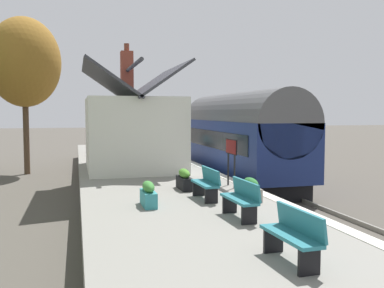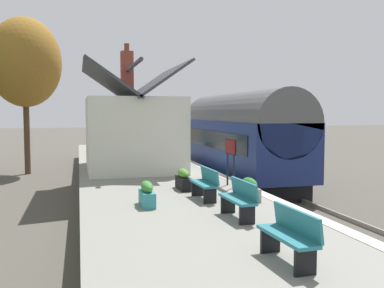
{
  "view_description": "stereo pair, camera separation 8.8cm",
  "coord_description": "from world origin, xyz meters",
  "px_view_note": "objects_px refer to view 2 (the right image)",
  "views": [
    {
      "loc": [
        -17.26,
        6.57,
        3.4
      ],
      "look_at": [
        1.63,
        1.5,
        1.95
      ],
      "focal_mm": 40.35,
      "sensor_mm": 36.0,
      "label": 1
    },
    {
      "loc": [
        -17.28,
        6.48,
        3.4
      ],
      "look_at": [
        1.63,
        1.5,
        1.95
      ],
      "focal_mm": 40.35,
      "sensor_mm": 36.0,
      "label": 2
    }
  ],
  "objects_px": {
    "planter_corner_building": "(121,145)",
    "station_sign_board": "(231,151)",
    "bench_by_lamp": "(135,143)",
    "train": "(239,137)",
    "station_building": "(132,130)",
    "tree_mid_background": "(25,63)",
    "bench_platform_end": "(206,183)",
    "planter_under_sign": "(120,151)",
    "planter_bench_left": "(147,194)",
    "planter_edge_near": "(183,180)",
    "bench_near_building": "(240,198)",
    "planter_by_door": "(114,149)",
    "bench_mid_platform": "(290,234)",
    "planter_bench_right": "(250,189)",
    "lamp_post_platform": "(155,113)"
  },
  "relations": [
    {
      "from": "station_building",
      "to": "planter_under_sign",
      "type": "bearing_deg",
      "value": 0.36
    },
    {
      "from": "planter_by_door",
      "to": "station_sign_board",
      "type": "relative_size",
      "value": 0.58
    },
    {
      "from": "bench_platform_end",
      "to": "planter_under_sign",
      "type": "distance_m",
      "value": 12.59
    },
    {
      "from": "station_sign_board",
      "to": "planter_corner_building",
      "type": "bearing_deg",
      "value": 9.53
    },
    {
      "from": "station_sign_board",
      "to": "station_building",
      "type": "bearing_deg",
      "value": 25.38
    },
    {
      "from": "planter_edge_near",
      "to": "station_sign_board",
      "type": "height_order",
      "value": "station_sign_board"
    },
    {
      "from": "station_building",
      "to": "station_sign_board",
      "type": "xyz_separation_m",
      "value": [
        -5.4,
        -2.56,
        -0.47
      ]
    },
    {
      "from": "planter_bench_left",
      "to": "station_sign_board",
      "type": "relative_size",
      "value": 0.61
    },
    {
      "from": "bench_mid_platform",
      "to": "planter_bench_right",
      "type": "relative_size",
      "value": 1.56
    },
    {
      "from": "planter_bench_left",
      "to": "planter_edge_near",
      "type": "xyz_separation_m",
      "value": [
        2.12,
        -1.49,
        0.0
      ]
    },
    {
      "from": "station_building",
      "to": "bench_platform_end",
      "type": "height_order",
      "value": "station_building"
    },
    {
      "from": "station_building",
      "to": "planter_bench_right",
      "type": "height_order",
      "value": "station_building"
    },
    {
      "from": "planter_under_sign",
      "to": "station_sign_board",
      "type": "xyz_separation_m",
      "value": [
        -10.73,
        -2.59,
        0.9
      ]
    },
    {
      "from": "planter_bench_right",
      "to": "station_sign_board",
      "type": "bearing_deg",
      "value": -5.89
    },
    {
      "from": "planter_corner_building",
      "to": "planter_by_door",
      "type": "relative_size",
      "value": 0.83
    },
    {
      "from": "planter_by_door",
      "to": "planter_under_sign",
      "type": "relative_size",
      "value": 1.07
    },
    {
      "from": "bench_near_building",
      "to": "station_sign_board",
      "type": "height_order",
      "value": "station_sign_board"
    },
    {
      "from": "planter_corner_building",
      "to": "station_sign_board",
      "type": "relative_size",
      "value": 0.48
    },
    {
      "from": "bench_platform_end",
      "to": "station_building",
      "type": "bearing_deg",
      "value": 9.24
    },
    {
      "from": "planter_bench_left",
      "to": "planter_under_sign",
      "type": "distance_m",
      "value": 12.96
    },
    {
      "from": "station_building",
      "to": "lamp_post_platform",
      "type": "bearing_deg",
      "value": -17.38
    },
    {
      "from": "planter_bench_left",
      "to": "station_building",
      "type": "bearing_deg",
      "value": -4.14
    },
    {
      "from": "bench_mid_platform",
      "to": "planter_under_sign",
      "type": "distance_m",
      "value": 17.81
    },
    {
      "from": "bench_platform_end",
      "to": "lamp_post_platform",
      "type": "distance_m",
      "value": 14.41
    },
    {
      "from": "bench_mid_platform",
      "to": "bench_near_building",
      "type": "height_order",
      "value": "same"
    },
    {
      "from": "planter_bench_right",
      "to": "planter_under_sign",
      "type": "distance_m",
      "value": 13.13
    },
    {
      "from": "train",
      "to": "station_building",
      "type": "distance_m",
      "value": 5.18
    },
    {
      "from": "planter_bench_left",
      "to": "lamp_post_platform",
      "type": "xyz_separation_m",
      "value": [
        14.66,
        -2.75,
        2.09
      ]
    },
    {
      "from": "station_sign_board",
      "to": "tree_mid_background",
      "type": "height_order",
      "value": "tree_mid_background"
    },
    {
      "from": "planter_edge_near",
      "to": "planter_by_door",
      "type": "distance_m",
      "value": 12.52
    },
    {
      "from": "bench_near_building",
      "to": "planter_edge_near",
      "type": "bearing_deg",
      "value": 5.34
    },
    {
      "from": "bench_platform_end",
      "to": "planter_corner_building",
      "type": "xyz_separation_m",
      "value": [
        15.41,
        0.89,
        -0.09
      ]
    },
    {
      "from": "bench_near_building",
      "to": "lamp_post_platform",
      "type": "relative_size",
      "value": 0.42
    },
    {
      "from": "bench_platform_end",
      "to": "planter_by_door",
      "type": "xyz_separation_m",
      "value": [
        14.16,
        1.39,
        -0.19
      ]
    },
    {
      "from": "bench_by_lamp",
      "to": "bench_mid_platform",
      "type": "bearing_deg",
      "value": 179.42
    },
    {
      "from": "planter_edge_near",
      "to": "bench_near_building",
      "type": "bearing_deg",
      "value": -174.66
    },
    {
      "from": "train",
      "to": "planter_under_sign",
      "type": "distance_m",
      "value": 7.13
    },
    {
      "from": "planter_bench_right",
      "to": "planter_by_door",
      "type": "relative_size",
      "value": 0.99
    },
    {
      "from": "train",
      "to": "station_building",
      "type": "xyz_separation_m",
      "value": [
        -0.52,
        5.14,
        0.39
      ]
    },
    {
      "from": "station_building",
      "to": "planter_bench_right",
      "type": "relative_size",
      "value": 6.47
    },
    {
      "from": "bench_mid_platform",
      "to": "tree_mid_background",
      "type": "height_order",
      "value": "tree_mid_background"
    },
    {
      "from": "planter_edge_near",
      "to": "tree_mid_background",
      "type": "distance_m",
      "value": 14.16
    },
    {
      "from": "bench_by_lamp",
      "to": "station_building",
      "type": "bearing_deg",
      "value": 172.28
    },
    {
      "from": "bench_mid_platform",
      "to": "tree_mid_background",
      "type": "distance_m",
      "value": 20.35
    },
    {
      "from": "planter_corner_building",
      "to": "lamp_post_platform",
      "type": "xyz_separation_m",
      "value": [
        -1.17,
        -1.93,
        2.02
      ]
    },
    {
      "from": "bench_platform_end",
      "to": "planter_by_door",
      "type": "relative_size",
      "value": 1.55
    },
    {
      "from": "train",
      "to": "lamp_post_platform",
      "type": "height_order",
      "value": "lamp_post_platform"
    },
    {
      "from": "station_sign_board",
      "to": "bench_by_lamp",
      "type": "bearing_deg",
      "value": 5.08
    },
    {
      "from": "train",
      "to": "planter_edge_near",
      "type": "xyz_separation_m",
      "value": [
        -6.02,
        4.19,
        -0.95
      ]
    },
    {
      "from": "train",
      "to": "planter_edge_near",
      "type": "relative_size",
      "value": 10.24
    }
  ]
}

